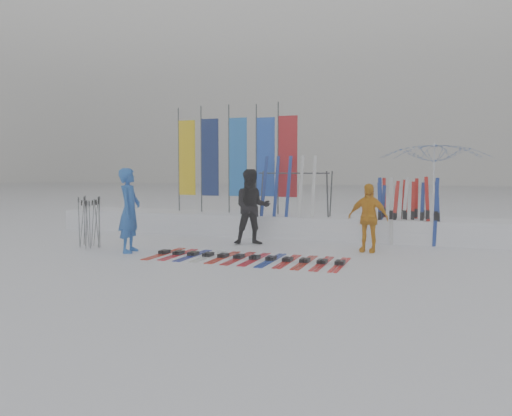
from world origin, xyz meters
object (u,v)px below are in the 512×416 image
at_px(person_yellow, 368,218).
at_px(tent_canopy, 433,188).
at_px(person_black, 252,207).
at_px(ski_rack, 293,188).
at_px(ski_row, 247,257).
at_px(person_blue, 130,210).

relative_size(person_yellow, tent_canopy, 0.52).
distance_m(person_black, ski_rack, 1.75).
height_order(ski_row, ski_rack, ski_rack).
distance_m(person_blue, person_black, 3.01).
height_order(person_blue, person_yellow, person_blue).
relative_size(tent_canopy, ski_rack, 1.48).
xyz_separation_m(person_black, ski_rack, (0.63, 1.57, 0.44)).
bearing_deg(person_yellow, ski_rack, 149.57).
height_order(person_blue, ski_row, person_blue).
xyz_separation_m(tent_canopy, ski_row, (-3.62, -5.04, -1.32)).
height_order(tent_canopy, ski_rack, tent_canopy).
bearing_deg(ski_row, tent_canopy, 54.36).
bearing_deg(person_yellow, person_black, -176.13).
distance_m(person_black, tent_canopy, 5.23).
bearing_deg(tent_canopy, ski_row, -125.64).
bearing_deg(person_blue, ski_rack, -51.76).
height_order(person_black, tent_canopy, tent_canopy).
relative_size(ski_row, ski_rack, 2.00).
bearing_deg(ski_rack, person_black, -112.01).
distance_m(person_blue, ski_row, 2.96).
bearing_deg(ski_rack, ski_row, -90.12).
distance_m(person_yellow, ski_rack, 2.92).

